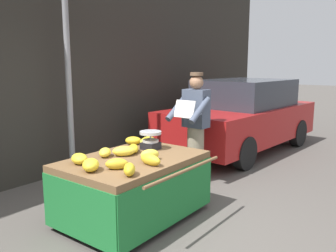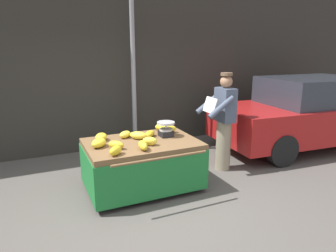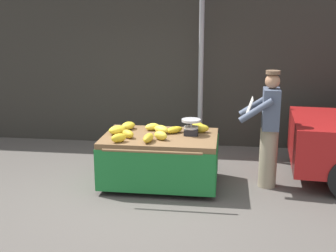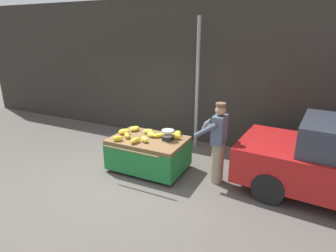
# 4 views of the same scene
# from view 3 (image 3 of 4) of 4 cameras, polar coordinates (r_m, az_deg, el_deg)

# --- Properties ---
(ground_plane) EXTENTS (60.00, 60.00, 0.00)m
(ground_plane) POSITION_cam_3_polar(r_m,az_deg,el_deg) (6.14, -3.78, -9.38)
(ground_plane) COLOR #514C47
(back_wall) EXTENTS (16.00, 0.24, 3.91)m
(back_wall) POSITION_cam_3_polar(r_m,az_deg,el_deg) (8.44, -0.15, 10.78)
(back_wall) COLOR #2D2B26
(back_wall) RESTS_ON ground
(street_pole) EXTENTS (0.09, 0.09, 3.40)m
(street_pole) POSITION_cam_3_polar(r_m,az_deg,el_deg) (7.88, 4.33, 8.62)
(street_pole) COLOR gray
(street_pole) RESTS_ON ground
(banana_cart) EXTENTS (1.68, 1.33, 0.76)m
(banana_cart) POSITION_cam_3_polar(r_m,az_deg,el_deg) (6.43, -1.02, -3.00)
(banana_cart) COLOR brown
(banana_cart) RESTS_ON ground
(weighing_scale) EXTENTS (0.28, 0.28, 0.23)m
(weighing_scale) POSITION_cam_3_polar(r_m,az_deg,el_deg) (6.39, 3.03, -0.13)
(weighing_scale) COLOR black
(weighing_scale) RESTS_ON banana_cart
(banana_bunch_0) EXTENTS (0.27, 0.25, 0.11)m
(banana_bunch_0) POSITION_cam_3_polar(r_m,az_deg,el_deg) (6.67, -2.06, -0.10)
(banana_bunch_0) COLOR yellow
(banana_bunch_0) RESTS_ON banana_cart
(banana_bunch_1) EXTENTS (0.25, 0.25, 0.12)m
(banana_bunch_1) POSITION_cam_3_polar(r_m,az_deg,el_deg) (6.27, -5.25, -1.02)
(banana_bunch_1) COLOR gold
(banana_bunch_1) RESTS_ON banana_cart
(banana_bunch_2) EXTENTS (0.28, 0.14, 0.13)m
(banana_bunch_2) POSITION_cam_3_polar(r_m,az_deg,el_deg) (6.54, 4.13, -0.30)
(banana_bunch_2) COLOR yellow
(banana_bunch_2) RESTS_ON banana_cart
(banana_bunch_3) EXTENTS (0.15, 0.30, 0.12)m
(banana_bunch_3) POSITION_cam_3_polar(r_m,az_deg,el_deg) (6.03, -2.57, -1.56)
(banana_bunch_3) COLOR gold
(banana_bunch_3) RESTS_ON banana_cart
(banana_bunch_4) EXTENTS (0.31, 0.31, 0.13)m
(banana_bunch_4) POSITION_cam_3_polar(r_m,az_deg,el_deg) (6.48, -6.65, -0.52)
(banana_bunch_4) COLOR yellow
(banana_bunch_4) RESTS_ON banana_cart
(banana_bunch_5) EXTENTS (0.28, 0.28, 0.10)m
(banana_bunch_5) POSITION_cam_3_polar(r_m,az_deg,el_deg) (6.49, 0.85, -0.50)
(banana_bunch_5) COLOR gold
(banana_bunch_5) RESTS_ON banana_cart
(banana_bunch_6) EXTENTS (0.26, 0.30, 0.12)m
(banana_bunch_6) POSITION_cam_3_polar(r_m,az_deg,el_deg) (6.74, -5.21, 0.05)
(banana_bunch_6) COLOR yellow
(banana_bunch_6) RESTS_ON banana_cart
(banana_bunch_7) EXTENTS (0.24, 0.23, 0.12)m
(banana_bunch_7) POSITION_cam_3_polar(r_m,az_deg,el_deg) (6.05, -6.44, -1.56)
(banana_bunch_7) COLOR gold
(banana_bunch_7) RESTS_ON banana_cart
(banana_bunch_8) EXTENTS (0.24, 0.27, 0.11)m
(banana_bunch_8) POSITION_cam_3_polar(r_m,az_deg,el_deg) (6.76, 3.88, 0.07)
(banana_bunch_8) COLOR gold
(banana_bunch_8) RESTS_ON banana_cart
(banana_bunch_9) EXTENTS (0.25, 0.22, 0.13)m
(banana_bunch_9) POSITION_cam_3_polar(r_m,az_deg,el_deg) (6.14, -0.96, -1.25)
(banana_bunch_9) COLOR yellow
(banana_bunch_9) RESTS_ON banana_cart
(banana_bunch_10) EXTENTS (0.30, 0.29, 0.12)m
(banana_bunch_10) POSITION_cam_3_polar(r_m,az_deg,el_deg) (6.49, -0.90, -0.42)
(banana_bunch_10) COLOR yellow
(banana_bunch_10) RESTS_ON banana_cart
(vendor_person) EXTENTS (0.59, 0.53, 1.71)m
(vendor_person) POSITION_cam_3_polar(r_m,az_deg,el_deg) (6.44, 12.99, -0.37)
(vendor_person) COLOR gray
(vendor_person) RESTS_ON ground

